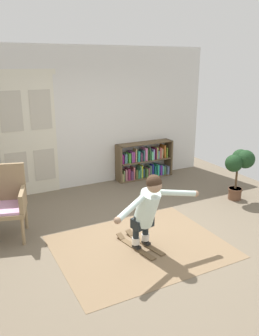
% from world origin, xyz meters
% --- Properties ---
extents(ground_plane, '(7.20, 7.20, 0.00)m').
position_xyz_m(ground_plane, '(0.00, 0.00, 0.00)').
color(ground_plane, '#6B5E4C').
extents(back_wall, '(6.00, 0.10, 2.90)m').
position_xyz_m(back_wall, '(0.00, 2.60, 1.45)').
color(back_wall, silver).
rests_on(back_wall, ground).
extents(double_door, '(1.22, 0.05, 2.45)m').
position_xyz_m(double_door, '(-1.08, 2.54, 1.23)').
color(double_door, beige).
rests_on(double_door, ground).
extents(rug, '(2.40, 1.91, 0.01)m').
position_xyz_m(rug, '(-0.16, -0.29, 0.00)').
color(rug, '#7E6549').
rests_on(rug, ground).
extents(bookshelf, '(1.36, 0.30, 0.83)m').
position_xyz_m(bookshelf, '(1.43, 2.39, 0.37)').
color(bookshelf, brown).
rests_on(bookshelf, ground).
extents(wicker_chair, '(0.74, 0.74, 1.10)m').
position_xyz_m(wicker_chair, '(-1.81, 0.95, 0.58)').
color(wicker_chair, '#927A58').
rests_on(wicker_chair, ground).
extents(potted_plant, '(0.57, 0.45, 0.99)m').
position_xyz_m(potted_plant, '(2.38, 0.41, 0.71)').
color(potted_plant, brown).
rests_on(potted_plant, ground).
extents(skis_pair, '(0.42, 0.85, 0.07)m').
position_xyz_m(skis_pair, '(-0.16, -0.26, 0.02)').
color(skis_pair, brown).
rests_on(skis_pair, rug).
extents(person_skier, '(1.47, 0.68, 1.10)m').
position_xyz_m(person_skier, '(-0.13, -0.43, 0.68)').
color(person_skier, white).
rests_on(person_skier, skis_pair).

